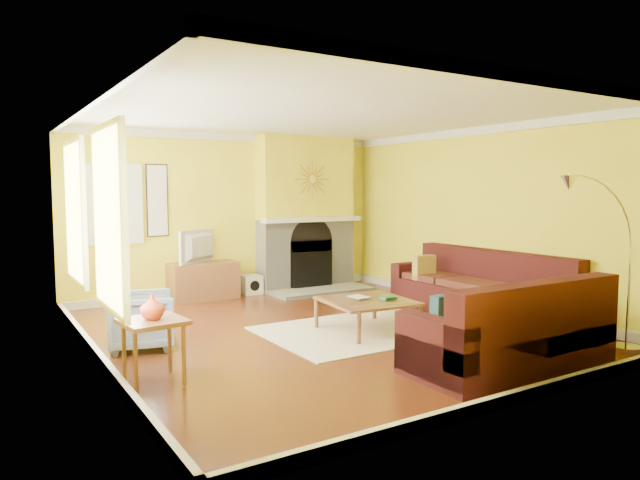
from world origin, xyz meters
TOP-DOWN VIEW (x-y plane):
  - floor at (0.00, 0.00)m, footprint 5.50×6.00m
  - ceiling at (0.00, 0.00)m, footprint 5.50×6.00m
  - wall_back at (0.00, 3.01)m, footprint 5.50×0.02m
  - wall_front at (0.00, -3.01)m, footprint 5.50×0.02m
  - wall_left at (-2.76, 0.00)m, footprint 0.02×6.00m
  - wall_right at (2.76, 0.00)m, footprint 0.02×6.00m
  - baseboard at (0.00, 0.00)m, footprint 5.50×6.00m
  - crown_molding at (0.00, 0.00)m, footprint 5.50×6.00m
  - window_left_near at (-2.72, 1.30)m, footprint 0.06×1.22m
  - window_left_far at (-2.72, -0.60)m, footprint 0.06×1.22m
  - window_back at (-1.90, 2.96)m, footprint 0.82×0.06m
  - wall_art at (-1.25, 2.97)m, footprint 0.34×0.04m
  - fireplace at (1.35, 2.80)m, footprint 1.80×0.40m
  - mantel at (1.35, 2.56)m, footprint 1.92×0.22m
  - hearth at (1.35, 2.25)m, footprint 1.80×0.70m
  - sunburst at (1.35, 2.57)m, footprint 0.70×0.04m
  - rug at (0.35, -0.30)m, footprint 2.40×1.80m
  - sectional_sofa at (1.20, -0.85)m, footprint 3.10×3.70m
  - coffee_table at (0.40, -0.35)m, footprint 1.14×1.14m
  - media_console at (-0.60, 2.75)m, footprint 1.09×0.49m
  - tv at (-0.60, 2.75)m, footprint 0.83×0.61m
  - subwoofer at (0.25, 2.78)m, footprint 0.32×0.32m
  - armchair at (-2.20, 0.35)m, footprint 0.84×0.82m
  - side_table at (-2.40, -0.85)m, footprint 0.59×0.59m
  - vase at (-2.40, -0.85)m, footprint 0.24×0.24m
  - book at (0.25, -0.25)m, footprint 0.20×0.27m
  - arc_lamp at (1.79, -2.55)m, footprint 1.23×0.36m

SIDE VIEW (x-z plane):
  - floor at x=0.00m, z-range -0.02..0.00m
  - rug at x=0.35m, z-range 0.00..0.02m
  - hearth at x=1.35m, z-range 0.00..0.06m
  - baseboard at x=0.00m, z-range 0.00..0.12m
  - subwoofer at x=0.25m, z-range 0.00..0.32m
  - coffee_table at x=0.40m, z-range 0.00..0.41m
  - side_table at x=-2.40m, z-range 0.00..0.59m
  - media_console at x=-0.60m, z-range 0.00..0.60m
  - armchair at x=-2.20m, z-range 0.00..0.63m
  - book at x=0.25m, z-range 0.41..0.43m
  - sectional_sofa at x=1.20m, z-range 0.00..0.90m
  - vase at x=-2.40m, z-range 0.59..0.82m
  - tv at x=-0.60m, z-range 0.60..1.13m
  - arc_lamp at x=1.79m, z-range 0.00..1.90m
  - mantel at x=1.35m, z-range 1.21..1.29m
  - wall_back at x=0.00m, z-range 0.00..2.70m
  - wall_front at x=0.00m, z-range 0.00..2.70m
  - wall_left at x=-2.76m, z-range 0.00..2.70m
  - wall_right at x=2.76m, z-range 0.00..2.70m
  - fireplace at x=1.35m, z-range 0.00..2.70m
  - window_left_near at x=-2.72m, z-range 0.64..2.36m
  - window_left_far at x=-2.72m, z-range 0.64..2.36m
  - window_back at x=-1.90m, z-range 0.94..2.16m
  - wall_art at x=-1.25m, z-range 1.03..2.17m
  - sunburst at x=1.35m, z-range 1.60..2.30m
  - crown_molding at x=0.00m, z-range 2.58..2.70m
  - ceiling at x=0.00m, z-range 2.70..2.72m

